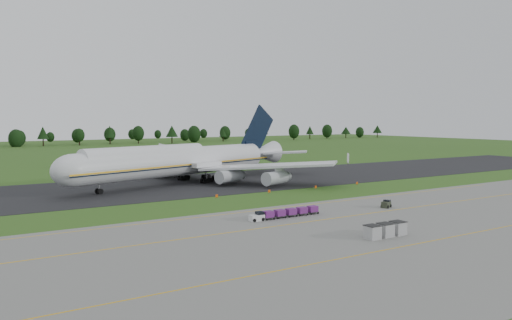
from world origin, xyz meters
TOP-DOWN VIEW (x-y plane):
  - ground at (0.00, 0.00)m, footprint 600.00×600.00m
  - apron at (0.00, -34.00)m, footprint 300.00×52.00m
  - taxiway at (0.00, 28.00)m, footprint 300.00×40.00m
  - apron_markings at (0.00, -26.98)m, footprint 300.00×30.20m
  - tree_line at (0.37, 221.97)m, footprint 527.93×21.00m
  - aircraft at (-0.54, 30.78)m, footprint 70.12×65.51m
  - baggage_train at (-3.56, -17.28)m, footprint 12.94×1.37m
  - utility_cart at (17.03, -19.55)m, footprint 2.27×1.86m
  - uld_row at (0.55, -35.15)m, footprint 6.66×1.86m
  - edge_markers at (15.71, 6.78)m, footprint 38.54×0.30m

SIDE VIEW (x-z plane):
  - ground at x=0.00m, z-range 0.00..0.00m
  - apron at x=0.00m, z-range 0.00..0.06m
  - taxiway at x=0.00m, z-range 0.00..0.08m
  - apron_markings at x=0.00m, z-range 0.06..0.07m
  - edge_markers at x=15.71m, z-range -0.03..0.57m
  - utility_cart at x=17.03m, z-range 0.05..1.13m
  - baggage_train at x=-3.56m, z-range 0.11..1.43m
  - uld_row at x=0.55m, z-range 0.07..1.90m
  - aircraft at x=-0.54m, z-range -4.25..15.57m
  - tree_line at x=0.37m, z-range 0.40..12.10m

